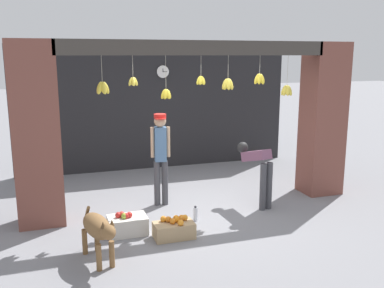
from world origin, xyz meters
TOP-DOWN VIEW (x-y plane):
  - ground_plane at (0.00, 0.00)m, footprint 60.00×60.00m
  - shop_back_wall at (0.00, 3.15)m, footprint 6.45×0.12m
  - shop_pillar_left at (-2.58, 0.30)m, footprint 0.70×0.60m
  - shop_pillar_right at (2.58, 0.30)m, footprint 0.70×0.60m
  - storefront_awning at (0.03, 0.12)m, footprint 4.55×0.30m
  - dog at (-1.86, -1.34)m, footprint 0.45×1.02m
  - shopkeeper at (-0.56, 0.53)m, footprint 0.34×0.28m
  - worker_stooping at (1.06, -0.03)m, footprint 0.38×0.82m
  - fruit_crate_oranges at (-0.72, -0.91)m, footprint 0.59×0.34m
  - fruit_crate_apples at (-1.36, -0.56)m, footprint 0.58×0.39m
  - water_bottle at (-0.22, -0.38)m, footprint 0.07×0.07m
  - wall_clock at (0.14, 3.07)m, footprint 0.30×0.03m

SIDE VIEW (x-z plane):
  - ground_plane at x=0.00m, z-range 0.00..0.00m
  - water_bottle at x=-0.22m, z-range -0.01..0.24m
  - fruit_crate_oranges at x=-0.72m, z-range -0.02..0.29m
  - fruit_crate_apples at x=-1.36m, z-range -0.03..0.32m
  - dog at x=-1.86m, z-range 0.12..0.81m
  - worker_stooping at x=1.06m, z-range 0.18..1.26m
  - shopkeeper at x=-0.56m, z-range 0.15..1.80m
  - shop_back_wall at x=0.00m, z-range 0.00..2.88m
  - shop_pillar_left at x=-2.58m, z-range 0.00..2.88m
  - shop_pillar_right at x=2.58m, z-range 0.00..2.88m
  - wall_clock at x=0.14m, z-range 2.12..2.42m
  - storefront_awning at x=0.03m, z-range 2.21..3.17m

